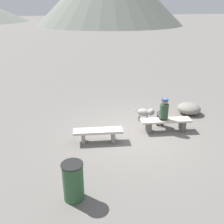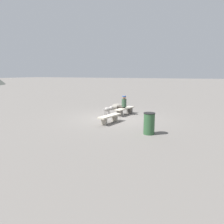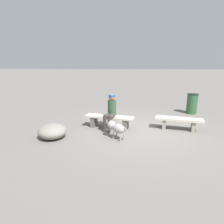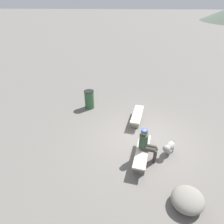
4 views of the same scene
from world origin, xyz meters
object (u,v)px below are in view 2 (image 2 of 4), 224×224
(dog, at_px, (109,109))
(boulder, at_px, (118,107))
(seated_person, at_px, (123,104))
(trash_bin, at_px, (149,123))
(bench_left, at_px, (110,117))
(bench_right, at_px, (125,110))

(dog, height_order, boulder, dog)
(seated_person, relative_size, boulder, 1.32)
(trash_bin, bearing_deg, boulder, 34.42)
(dog, bearing_deg, seated_person, -35.93)
(boulder, bearing_deg, bench_left, -163.63)
(boulder, bearing_deg, seated_person, -149.51)
(bench_right, xyz_separation_m, seated_person, (-0.07, 0.12, 0.41))
(bench_left, bearing_deg, dog, 36.95)
(dog, bearing_deg, boulder, 41.35)
(bench_left, height_order, seated_person, seated_person)
(bench_left, xyz_separation_m, bench_right, (2.49, 0.07, -0.01))
(trash_bin, relative_size, boulder, 1.01)
(bench_left, relative_size, dog, 2.55)
(bench_left, distance_m, trash_bin, 2.70)
(seated_person, bearing_deg, bench_right, -44.76)
(bench_left, height_order, dog, dog)
(bench_left, distance_m, bench_right, 2.49)
(bench_left, relative_size, bench_right, 0.91)
(bench_right, distance_m, seated_person, 0.43)
(bench_left, bearing_deg, trash_bin, -104.90)
(trash_bin, bearing_deg, dog, 46.48)
(bench_right, bearing_deg, boulder, 45.22)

